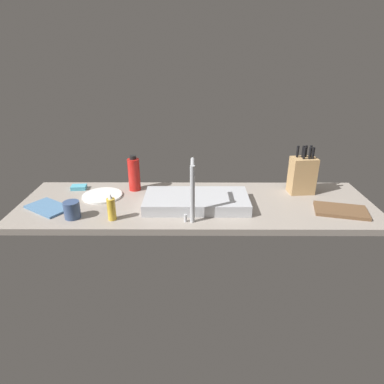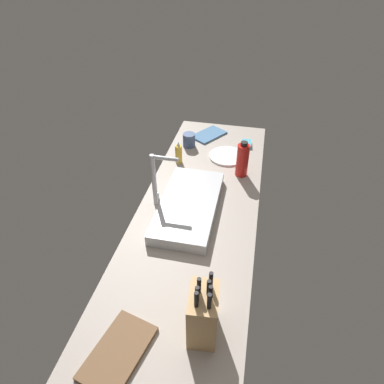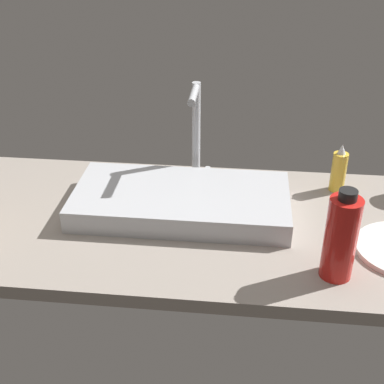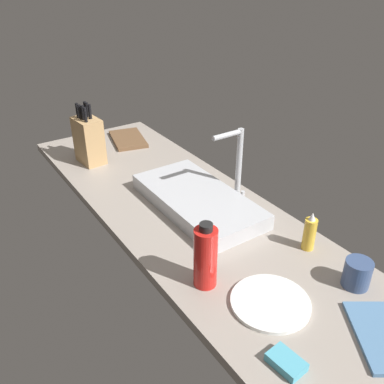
{
  "view_description": "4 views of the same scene",
  "coord_description": "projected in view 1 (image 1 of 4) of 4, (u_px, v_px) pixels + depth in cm",
  "views": [
    {
      "loc": [
        1.79,
        170.08,
        83.07
      ],
      "look_at": [
        2.41,
        0.47,
        10.15
      ],
      "focal_mm": 31.1,
      "sensor_mm": 36.0,
      "label": 1
    },
    {
      "loc": [
        -122.6,
        -23.74,
        115.45
      ],
      "look_at": [
        3.02,
        3.44,
        13.2
      ],
      "focal_mm": 30.43,
      "sensor_mm": 36.0,
      "label": 2
    },
    {
      "loc": [
        15.7,
        -115.11,
        79.01
      ],
      "look_at": [
        3.31,
        0.53,
        11.76
      ],
      "focal_mm": 49.47,
      "sensor_mm": 36.0,
      "label": 3
    },
    {
      "loc": [
        115.19,
        -75.56,
        90.66
      ],
      "look_at": [
        -2.53,
        3.44,
        9.43
      ],
      "focal_mm": 38.85,
      "sensor_mm": 36.0,
      "label": 4
    }
  ],
  "objects": [
    {
      "name": "dish_sponge",
      "position": [
        79.0,
        187.0,
        2.05
      ],
      "size": [
        9.54,
        6.84,
        2.4
      ],
      "primitive_type": "cube",
      "rotation": [
        0.0,
        0.0,
        0.1
      ],
      "color": "#4CA3BC",
      "rests_on": "countertop_slab"
    },
    {
      "name": "soap_bottle",
      "position": [
        111.0,
        208.0,
        1.67
      ],
      "size": [
        4.24,
        4.24,
        14.31
      ],
      "color": "gold",
      "rests_on": "countertop_slab"
    },
    {
      "name": "coffee_mug",
      "position": [
        72.0,
        210.0,
        1.69
      ],
      "size": [
        8.18,
        8.18,
        8.88
      ],
      "primitive_type": "cylinder",
      "color": "#384C75",
      "rests_on": "countertop_slab"
    },
    {
      "name": "sink_basin",
      "position": [
        197.0,
        201.0,
        1.82
      ],
      "size": [
        56.83,
        28.02,
        6.05
      ],
      "primitive_type": "cube",
      "color": "#B7BABF",
      "rests_on": "countertop_slab"
    },
    {
      "name": "knife_block",
      "position": [
        302.0,
        175.0,
        1.96
      ],
      "size": [
        15.17,
        11.04,
        28.54
      ],
      "rotation": [
        0.0,
        0.0,
        0.09
      ],
      "color": "tan",
      "rests_on": "countertop_slab"
    },
    {
      "name": "faucet",
      "position": [
        192.0,
        189.0,
        1.61
      ],
      "size": [
        5.5,
        14.34,
        29.65
      ],
      "color": "#B7BABF",
      "rests_on": "countertop_slab"
    },
    {
      "name": "countertop_slab",
      "position": [
        196.0,
        205.0,
        1.88
      ],
      "size": [
        198.15,
        61.28,
        3.5
      ],
      "primitive_type": "cube",
      "color": "gray",
      "rests_on": "ground"
    },
    {
      "name": "dinner_plate",
      "position": [
        102.0,
        195.0,
        1.95
      ],
      "size": [
        23.03,
        23.03,
        1.2
      ],
      "primitive_type": "cylinder",
      "color": "white",
      "rests_on": "countertop_slab"
    },
    {
      "name": "water_bottle",
      "position": [
        134.0,
        174.0,
        2.01
      ],
      "size": [
        7.12,
        7.12,
        21.82
      ],
      "color": "red",
      "rests_on": "countertop_slab"
    },
    {
      "name": "cutting_board",
      "position": [
        341.0,
        211.0,
        1.76
      ],
      "size": [
        29.57,
        21.67,
        1.8
      ],
      "primitive_type": "cube",
      "rotation": [
        0.0,
        0.0,
        -0.24
      ],
      "color": "brown",
      "rests_on": "countertop_slab"
    },
    {
      "name": "dish_towel",
      "position": [
        48.0,
        208.0,
        1.8
      ],
      "size": [
        27.61,
        25.09,
        1.2
      ],
      "primitive_type": "cube",
      "rotation": [
        0.0,
        0.0,
        -0.59
      ],
      "color": "teal",
      "rests_on": "countertop_slab"
    }
  ]
}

